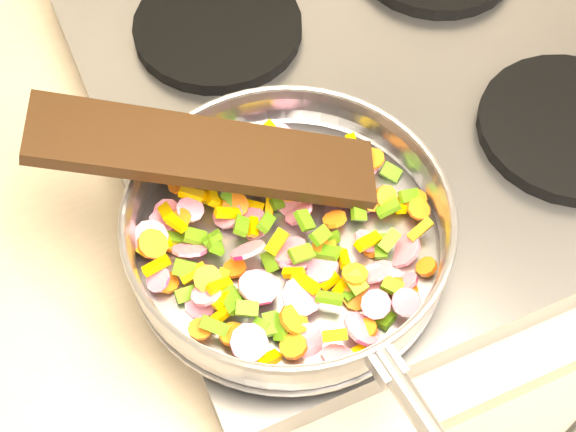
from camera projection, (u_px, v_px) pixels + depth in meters
name	position (u px, v px, depth m)	size (l,w,h in m)	color
cooktop	(384.00, 93.00, 0.88)	(0.60, 0.60, 0.04)	#939399
grate_fl	(324.00, 220.00, 0.76)	(0.19, 0.19, 0.02)	black
grate_fr	(570.00, 127.00, 0.82)	(0.19, 0.19, 0.02)	black
grate_bl	(218.00, 28.00, 0.90)	(0.19, 0.19, 0.02)	black
saute_pan	(289.00, 230.00, 0.71)	(0.33, 0.50, 0.06)	#9E9EA5
vegetable_heap	(279.00, 237.00, 0.72)	(0.28, 0.28, 0.05)	orange
wooden_spatula	(208.00, 152.00, 0.71)	(0.31, 0.07, 0.01)	black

